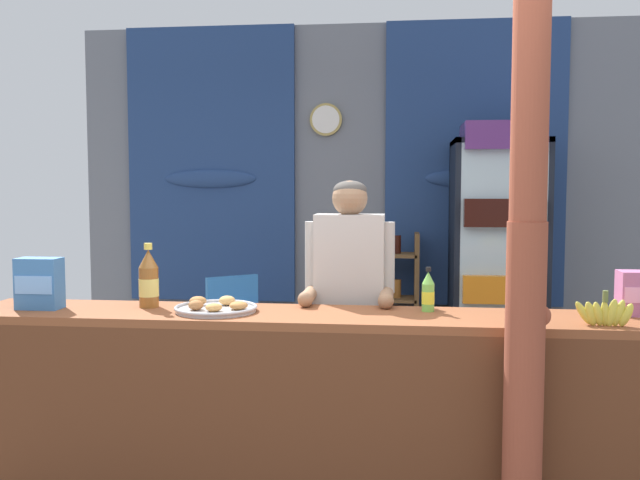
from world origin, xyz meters
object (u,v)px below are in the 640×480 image
object	(u,v)px
stall_counter	(313,394)
pastry_tray	(216,307)
soda_bottle_cola	(26,285)
timber_post	(527,236)
soda_bottle_lime_soda	(428,293)
snack_box_biscuit	(39,283)
banana_bunch	(605,313)
plastic_lawn_chair	(239,326)
drink_fridge	(498,245)
shopkeeper	(349,290)
soda_bottle_iced_tea	(149,280)
bottle_shelf_rack	(389,303)
snack_box_wafer	(637,293)

from	to	relation	value
stall_counter	pastry_tray	distance (m)	0.63
soda_bottle_cola	timber_post	bearing A→B (deg)	-12.00
pastry_tray	soda_bottle_lime_soda	bearing A→B (deg)	7.11
timber_post	snack_box_biscuit	world-z (taller)	timber_post
stall_counter	banana_bunch	size ratio (longest dim) A/B	13.02
soda_bottle_lime_soda	banana_bunch	xyz separation A→B (m)	(0.76, -0.27, -0.04)
plastic_lawn_chair	drink_fridge	bearing A→B (deg)	9.02
plastic_lawn_chair	pastry_tray	size ratio (longest dim) A/B	2.13
soda_bottle_lime_soda	soda_bottle_cola	bearing A→B (deg)	178.82
shopkeeper	soda_bottle_iced_tea	world-z (taller)	shopkeeper
bottle_shelf_rack	soda_bottle_iced_tea	xyz separation A→B (m)	(-1.16, -2.19, 0.46)
soda_bottle_cola	snack_box_biscuit	world-z (taller)	snack_box_biscuit
soda_bottle_lime_soda	soda_bottle_cola	size ratio (longest dim) A/B	1.07
soda_bottle_iced_tea	snack_box_wafer	world-z (taller)	soda_bottle_iced_tea
soda_bottle_iced_tea	snack_box_biscuit	distance (m)	0.53
plastic_lawn_chair	timber_post	bearing A→B (deg)	-51.42
soda_bottle_cola	stall_counter	bearing A→B (deg)	-9.83
soda_bottle_cola	snack_box_biscuit	distance (m)	0.27
plastic_lawn_chair	snack_box_biscuit	xyz separation A→B (m)	(-0.58, -1.82, 0.57)
soda_bottle_iced_tea	pastry_tray	distance (m)	0.40
shopkeeper	snack_box_biscuit	distance (m)	1.58
drink_fridge	plastic_lawn_chair	bearing A→B (deg)	-170.98
bottle_shelf_rack	snack_box_biscuit	world-z (taller)	snack_box_biscuit
soda_bottle_iced_tea	timber_post	bearing A→B (deg)	-13.95
drink_fridge	pastry_tray	distance (m)	2.65
stall_counter	drink_fridge	bearing A→B (deg)	62.78
bottle_shelf_rack	soda_bottle_iced_tea	distance (m)	2.52
timber_post	banana_bunch	distance (m)	0.56
bottle_shelf_rack	banana_bunch	bearing A→B (deg)	-67.81
soda_bottle_cola	shopkeeper	bearing A→B (deg)	9.03
timber_post	snack_box_wafer	xyz separation A→B (m)	(0.60, 0.50, -0.30)
bottle_shelf_rack	snack_box_wafer	size ratio (longest dim) A/B	5.60
soda_bottle_iced_tea	snack_box_biscuit	world-z (taller)	soda_bottle_iced_tea
plastic_lawn_chair	soda_bottle_lime_soda	size ratio (longest dim) A/B	3.96
drink_fridge	soda_bottle_cola	size ratio (longest dim) A/B	9.85
soda_bottle_lime_soda	snack_box_biscuit	xyz separation A→B (m)	(-1.92, -0.15, 0.04)
pastry_tray	banana_bunch	distance (m)	1.79
snack_box_wafer	banana_bunch	world-z (taller)	snack_box_wafer
shopkeeper	banana_bunch	world-z (taller)	shopkeeper
timber_post	snack_box_wafer	bearing A→B (deg)	39.76
stall_counter	pastry_tray	xyz separation A→B (m)	(-0.49, 0.10, 0.38)
stall_counter	plastic_lawn_chair	size ratio (longest dim) A/B	3.99
timber_post	soda_bottle_iced_tea	size ratio (longest dim) A/B	8.64
plastic_lawn_chair	snack_box_biscuit	size ratio (longest dim) A/B	3.38
timber_post	bottle_shelf_rack	size ratio (longest dim) A/B	2.39
stall_counter	snack_box_wafer	size ratio (longest dim) A/B	16.38
timber_post	pastry_tray	world-z (taller)	timber_post
stall_counter	snack_box_wafer	world-z (taller)	snack_box_wafer
banana_bunch	shopkeeper	bearing A→B (deg)	153.49
snack_box_wafer	stall_counter	bearing A→B (deg)	-170.95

